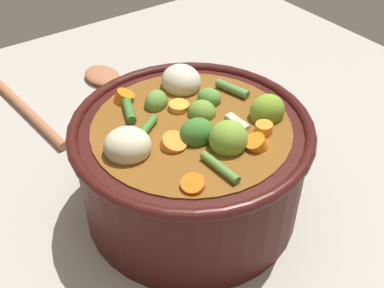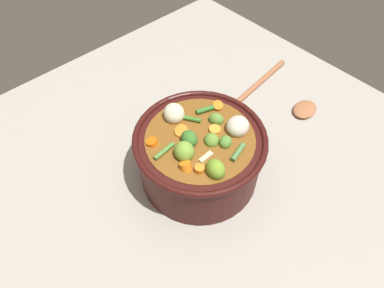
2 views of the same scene
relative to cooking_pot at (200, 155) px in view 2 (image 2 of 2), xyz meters
The scene contains 3 objects.
ground_plane 0.07m from the cooking_pot, 42.49° to the left, with size 1.10×1.10×0.00m, color #9E998E.
cooking_pot is the anchor object (origin of this frame).
wooden_spoon 0.33m from the cooking_pot, 86.08° to the right, with size 0.20×0.26×0.02m.
Camera 2 is at (-0.31, 0.30, 0.64)m, focal length 32.14 mm.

